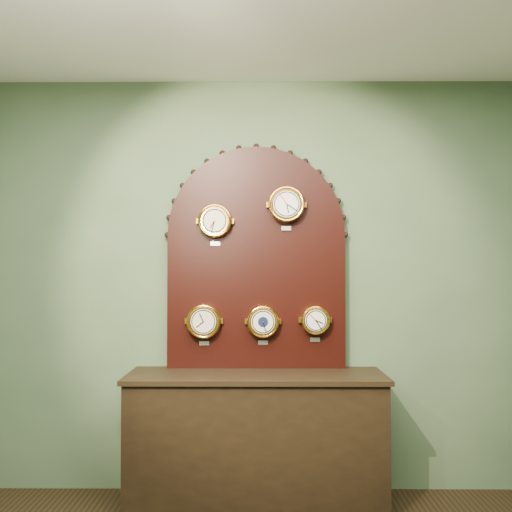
{
  "coord_description": "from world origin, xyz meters",
  "views": [
    {
      "loc": [
        0.02,
        -1.41,
        1.48
      ],
      "look_at": [
        0.0,
        2.25,
        1.58
      ],
      "focal_mm": 39.88,
      "sensor_mm": 36.0,
      "label": 1
    }
  ],
  "objects_px": {
    "display_board": "(256,250)",
    "hygrometer": "(204,321)",
    "arabic_clock": "(286,205)",
    "barometer": "(263,322)",
    "roman_clock": "(215,221)",
    "shop_counter": "(256,441)",
    "tide_clock": "(315,320)"
  },
  "relations": [
    {
      "from": "display_board",
      "to": "roman_clock",
      "type": "bearing_deg",
      "value": -166.46
    },
    {
      "from": "hygrometer",
      "to": "barometer",
      "type": "bearing_deg",
      "value": 0.03
    },
    {
      "from": "arabic_clock",
      "to": "hygrometer",
      "type": "height_order",
      "value": "arabic_clock"
    },
    {
      "from": "arabic_clock",
      "to": "tide_clock",
      "type": "distance_m",
      "value": 0.8
    },
    {
      "from": "arabic_clock",
      "to": "barometer",
      "type": "distance_m",
      "value": 0.8
    },
    {
      "from": "tide_clock",
      "to": "barometer",
      "type": "bearing_deg",
      "value": -179.88
    },
    {
      "from": "display_board",
      "to": "roman_clock",
      "type": "distance_m",
      "value": 0.34
    },
    {
      "from": "roman_clock",
      "to": "hygrometer",
      "type": "xyz_separation_m",
      "value": [
        -0.07,
        -0.0,
        -0.67
      ]
    },
    {
      "from": "tide_clock",
      "to": "shop_counter",
      "type": "bearing_deg",
      "value": -158.68
    },
    {
      "from": "shop_counter",
      "to": "hygrometer",
      "type": "bearing_deg",
      "value": 156.28
    },
    {
      "from": "arabic_clock",
      "to": "hygrometer",
      "type": "xyz_separation_m",
      "value": [
        -0.55,
        0.0,
        -0.78
      ]
    },
    {
      "from": "barometer",
      "to": "shop_counter",
      "type": "bearing_deg",
      "value": -106.66
    },
    {
      "from": "hygrometer",
      "to": "tide_clock",
      "type": "bearing_deg",
      "value": 0.07
    },
    {
      "from": "display_board",
      "to": "hygrometer",
      "type": "height_order",
      "value": "display_board"
    },
    {
      "from": "tide_clock",
      "to": "roman_clock",
      "type": "bearing_deg",
      "value": -179.93
    },
    {
      "from": "arabic_clock",
      "to": "barometer",
      "type": "height_order",
      "value": "arabic_clock"
    },
    {
      "from": "shop_counter",
      "to": "barometer",
      "type": "bearing_deg",
      "value": 73.34
    },
    {
      "from": "display_board",
      "to": "shop_counter",
      "type": "bearing_deg",
      "value": -90.0
    },
    {
      "from": "display_board",
      "to": "hygrometer",
      "type": "xyz_separation_m",
      "value": [
        -0.35,
        -0.07,
        -0.48
      ]
    },
    {
      "from": "display_board",
      "to": "tide_clock",
      "type": "xyz_separation_m",
      "value": [
        0.4,
        -0.07,
        -0.47
      ]
    },
    {
      "from": "display_board",
      "to": "arabic_clock",
      "type": "relative_size",
      "value": 5.24
    },
    {
      "from": "barometer",
      "to": "tide_clock",
      "type": "distance_m",
      "value": 0.35
    },
    {
      "from": "hygrometer",
      "to": "barometer",
      "type": "xyz_separation_m",
      "value": [
        0.4,
        0.0,
        -0.0
      ]
    },
    {
      "from": "roman_clock",
      "to": "arabic_clock",
      "type": "height_order",
      "value": "arabic_clock"
    },
    {
      "from": "display_board",
      "to": "roman_clock",
      "type": "relative_size",
      "value": 5.55
    },
    {
      "from": "hygrometer",
      "to": "arabic_clock",
      "type": "bearing_deg",
      "value": -0.04
    },
    {
      "from": "shop_counter",
      "to": "barometer",
      "type": "relative_size",
      "value": 6.04
    },
    {
      "from": "display_board",
      "to": "arabic_clock",
      "type": "xyz_separation_m",
      "value": [
        0.2,
        -0.07,
        0.3
      ]
    },
    {
      "from": "shop_counter",
      "to": "display_board",
      "type": "xyz_separation_m",
      "value": [
        0.0,
        0.22,
        1.23
      ]
    },
    {
      "from": "display_board",
      "to": "arabic_clock",
      "type": "distance_m",
      "value": 0.37
    },
    {
      "from": "shop_counter",
      "to": "roman_clock",
      "type": "xyz_separation_m",
      "value": [
        -0.28,
        0.15,
        1.42
      ]
    },
    {
      "from": "hygrometer",
      "to": "barometer",
      "type": "relative_size",
      "value": 1.05
    }
  ]
}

